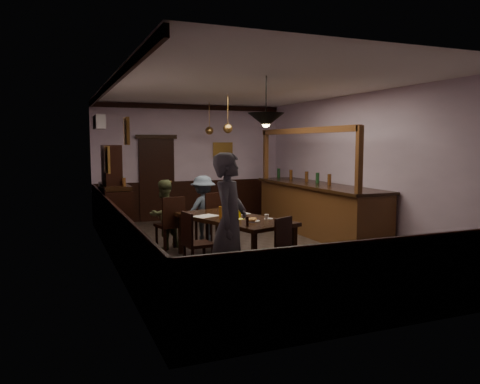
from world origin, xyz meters
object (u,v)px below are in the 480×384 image
coffee_cup (267,216)px  sideboard (114,202)px  person_seated_left (164,214)px  soda_can (239,214)px  chair_near (289,246)px  bar_counter (317,207)px  dining_table (233,221)px  chair_far_left (171,221)px  person_seated_right (203,209)px  pendant_brass_far (209,131)px  person_standing (230,223)px  pendant_brass_mid (228,129)px  chair_far_right (212,216)px  pendant_iron (266,120)px  chair_side (194,240)px

coffee_cup → sideboard: (-2.05, 3.03, -0.02)m
person_seated_left → soda_can: size_ratio=10.93×
chair_near → bar_counter: 3.56m
chair_near → dining_table: bearing=80.9°
chair_far_left → person_seated_right: size_ratio=0.76×
dining_table → pendant_brass_far: bearing=77.3°
bar_counter → person_seated_left: bearing=-177.0°
person_standing → pendant_brass_mid: 4.05m
person_seated_right → dining_table: bearing=74.2°
chair_far_right → sideboard: sideboard is taller
chair_near → sideboard: bearing=91.6°
pendant_iron → sideboard: bearing=118.9°
coffee_cup → chair_far_left: bearing=112.5°
dining_table → person_seated_right: size_ratio=1.78×
dining_table → person_seated_left: (-0.89, 1.35, -0.03)m
chair_near → bar_counter: bar_counter is taller
coffee_cup → pendant_iron: (-0.19, -0.35, 1.54)m
person_seated_left → pendant_brass_mid: pendant_brass_mid is taller
soda_can → person_standing: bearing=-116.4°
chair_side → dining_table: bearing=-67.9°
chair_far_left → chair_far_right: 0.91m
pendant_brass_mid → coffee_cup: bearing=-96.0°
dining_table → pendant_brass_mid: bearing=71.8°
person_standing → bar_counter: bearing=-9.4°
coffee_cup → chair_far_right: bearing=84.5°
chair_near → pendant_iron: bearing=80.1°
chair_far_right → person_seated_right: size_ratio=0.77×
chair_far_right → soda_can: (0.01, -1.41, 0.24)m
pendant_brass_mid → pendant_iron: bearing=-98.9°
chair_far_right → pendant_brass_mid: pendant_brass_mid is taller
soda_can → chair_near: bearing=-75.8°
person_standing → pendant_brass_mid: pendant_brass_mid is taller
chair_near → pendant_brass_far: (0.50, 5.19, 1.80)m
coffee_cup → pendant_brass_mid: (0.26, 2.49, 1.50)m
chair_side → coffee_cup: size_ratio=11.82×
chair_far_right → person_seated_right: person_seated_right is taller
soda_can → pendant_brass_mid: 2.68m
pendant_iron → person_seated_right: bearing=96.2°
chair_side → person_standing: size_ratio=0.51×
chair_far_left → chair_far_right: chair_far_right is taller
person_standing → dining_table: bearing=14.2°
person_standing → pendant_brass_mid: bearing=17.0°
person_seated_left → pendant_brass_far: pendant_brass_far is taller
chair_far_left → pendant_iron: 2.76m
sideboard → soda_can: bearing=-57.6°
dining_table → person_seated_left: bearing=123.3°
chair_far_left → soda_can: size_ratio=8.53×
chair_far_left → chair_far_right: size_ratio=0.98×
person_seated_left → bar_counter: (3.46, 0.18, -0.07)m
chair_far_left → chair_near: 2.63m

